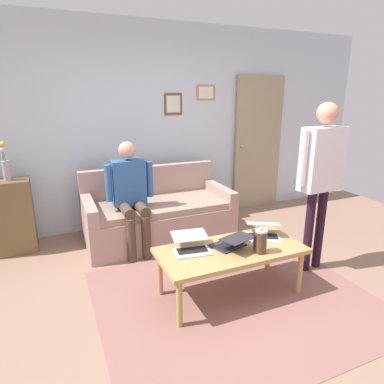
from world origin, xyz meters
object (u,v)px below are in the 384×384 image
(coffee_table, at_px, (231,253))
(person_standing, at_px, (321,167))
(side_shelf, at_px, (14,217))
(flower_vase, at_px, (6,166))
(couch, at_px, (158,215))
(laptop_left, at_px, (231,243))
(person_seated, at_px, (131,191))
(laptop_right, at_px, (192,246))
(french_press, at_px, (261,241))
(interior_door, at_px, (258,144))
(laptop_center, at_px, (263,232))

(coffee_table, xyz_separation_m, person_standing, (-1.03, -0.07, 0.69))
(side_shelf, height_order, flower_vase, flower_vase)
(couch, height_order, laptop_left, couch)
(side_shelf, bearing_deg, person_seated, 158.06)
(laptop_right, height_order, person_seated, person_seated)
(side_shelf, distance_m, person_standing, 3.41)
(couch, relative_size, flower_vase, 4.13)
(laptop_left, xyz_separation_m, person_seated, (0.61, -1.23, 0.22))
(laptop_left, relative_size, french_press, 1.67)
(interior_door, xyz_separation_m, person_seated, (2.23, 0.78, -0.30))
(laptop_center, height_order, flower_vase, flower_vase)
(laptop_center, relative_size, person_seated, 0.33)
(laptop_right, height_order, flower_vase, flower_vase)
(interior_door, height_order, coffee_table, interior_door)
(coffee_table, xyz_separation_m, french_press, (-0.19, 0.17, 0.15))
(interior_door, xyz_separation_m, french_press, (1.44, 2.20, -0.46))
(interior_door, bearing_deg, couch, 16.67)
(interior_door, distance_m, laptop_right, 2.80)
(interior_door, xyz_separation_m, flower_vase, (3.49, 0.28, 0.01))
(laptop_left, relative_size, laptop_right, 1.10)
(laptop_right, relative_size, flower_vase, 0.84)
(interior_door, distance_m, coffee_table, 2.68)
(french_press, bearing_deg, laptop_left, -46.57)
(couch, xyz_separation_m, laptop_right, (0.12, 1.37, 0.20))
(laptop_left, xyz_separation_m, flower_vase, (1.87, -1.74, 0.53))
(laptop_right, bearing_deg, side_shelf, -47.42)
(flower_vase, distance_m, person_seated, 1.39)
(side_shelf, bearing_deg, interior_door, -175.50)
(laptop_center, xyz_separation_m, laptop_right, (0.75, -0.01, -0.00))
(laptop_right, xyz_separation_m, flower_vase, (1.52, -1.65, 0.53))
(person_seated, bearing_deg, couch, -149.13)
(couch, bearing_deg, flower_vase, -9.62)
(person_seated, bearing_deg, person_standing, 143.85)
(coffee_table, relative_size, laptop_left, 3.29)
(laptop_center, relative_size, person_standing, 0.25)
(couch, bearing_deg, french_press, 104.07)
(coffee_table, bearing_deg, interior_door, -128.71)
(couch, height_order, flower_vase, flower_vase)
(interior_door, relative_size, person_standing, 1.19)
(laptop_center, bearing_deg, laptop_right, -0.90)
(interior_door, height_order, person_standing, interior_door)
(laptop_center, height_order, side_shelf, side_shelf)
(coffee_table, xyz_separation_m, flower_vase, (1.86, -1.76, 0.62))
(interior_door, xyz_separation_m, person_standing, (0.60, 1.97, 0.08))
(laptop_center, height_order, person_standing, person_standing)
(laptop_left, bearing_deg, flower_vase, -42.86)
(coffee_table, relative_size, person_standing, 0.77)
(laptop_left, xyz_separation_m, laptop_right, (0.35, -0.09, -0.00))
(laptop_right, bearing_deg, laptop_center, 179.10)
(french_press, distance_m, person_seated, 1.64)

